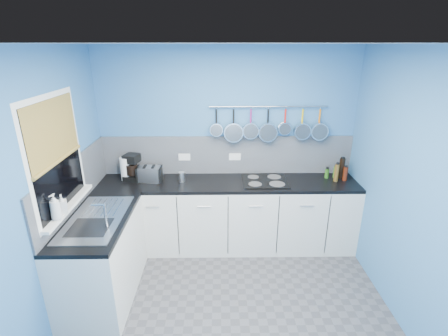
{
  "coord_description": "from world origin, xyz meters",
  "views": [
    {
      "loc": [
        -0.1,
        -2.56,
        2.5
      ],
      "look_at": [
        -0.05,
        0.75,
        1.25
      ],
      "focal_mm": 26.55,
      "sensor_mm": 36.0,
      "label": 1
    }
  ],
  "objects_px": {
    "soap_bottle_b": "(62,204)",
    "soap_bottle_a": "(55,207)",
    "toaster": "(150,174)",
    "canister": "(182,177)",
    "coffee_maker": "(132,167)",
    "paper_towel": "(126,169)",
    "hob": "(265,181)"
  },
  "relations": [
    {
      "from": "soap_bottle_b",
      "to": "soap_bottle_a",
      "type": "bearing_deg",
      "value": -90.0
    },
    {
      "from": "toaster",
      "to": "canister",
      "type": "height_order",
      "value": "toaster"
    },
    {
      "from": "soap_bottle_b",
      "to": "toaster",
      "type": "distance_m",
      "value": 1.23
    },
    {
      "from": "coffee_maker",
      "to": "paper_towel",
      "type": "bearing_deg",
      "value": -160.68
    },
    {
      "from": "soap_bottle_b",
      "to": "toaster",
      "type": "xyz_separation_m",
      "value": [
        0.57,
        1.09,
        -0.14
      ]
    },
    {
      "from": "paper_towel",
      "to": "coffee_maker",
      "type": "xyz_separation_m",
      "value": [
        0.08,
        0.01,
        0.02
      ]
    },
    {
      "from": "soap_bottle_b",
      "to": "coffee_maker",
      "type": "xyz_separation_m",
      "value": [
        0.35,
        1.14,
        -0.08
      ]
    },
    {
      "from": "soap_bottle_a",
      "to": "coffee_maker",
      "type": "bearing_deg",
      "value": 74.6
    },
    {
      "from": "paper_towel",
      "to": "coffee_maker",
      "type": "bearing_deg",
      "value": 3.95
    },
    {
      "from": "soap_bottle_b",
      "to": "toaster",
      "type": "bearing_deg",
      "value": 62.38
    },
    {
      "from": "soap_bottle_a",
      "to": "coffee_maker",
      "type": "distance_m",
      "value": 1.31
    },
    {
      "from": "paper_towel",
      "to": "hob",
      "type": "relative_size",
      "value": 0.52
    },
    {
      "from": "soap_bottle_b",
      "to": "paper_towel",
      "type": "height_order",
      "value": "soap_bottle_b"
    },
    {
      "from": "toaster",
      "to": "canister",
      "type": "distance_m",
      "value": 0.4
    },
    {
      "from": "soap_bottle_b",
      "to": "paper_towel",
      "type": "bearing_deg",
      "value": 76.65
    },
    {
      "from": "soap_bottle_a",
      "to": "soap_bottle_b",
      "type": "relative_size",
      "value": 1.39
    },
    {
      "from": "soap_bottle_a",
      "to": "soap_bottle_b",
      "type": "bearing_deg",
      "value": 90.0
    },
    {
      "from": "soap_bottle_b",
      "to": "canister",
      "type": "xyz_separation_m",
      "value": [
        0.96,
        1.07,
        -0.18
      ]
    },
    {
      "from": "soap_bottle_a",
      "to": "paper_towel",
      "type": "bearing_deg",
      "value": 77.94
    },
    {
      "from": "soap_bottle_a",
      "to": "coffee_maker",
      "type": "xyz_separation_m",
      "value": [
        0.35,
        1.26,
        -0.11
      ]
    },
    {
      "from": "soap_bottle_b",
      "to": "canister",
      "type": "height_order",
      "value": "soap_bottle_b"
    },
    {
      "from": "soap_bottle_a",
      "to": "toaster",
      "type": "height_order",
      "value": "soap_bottle_a"
    },
    {
      "from": "paper_towel",
      "to": "hob",
      "type": "distance_m",
      "value": 1.73
    },
    {
      "from": "toaster",
      "to": "hob",
      "type": "height_order",
      "value": "toaster"
    },
    {
      "from": "canister",
      "to": "soap_bottle_a",
      "type": "bearing_deg",
      "value": -129.01
    },
    {
      "from": "soap_bottle_a",
      "to": "paper_towel",
      "type": "xyz_separation_m",
      "value": [
        0.27,
        1.26,
        -0.13
      ]
    },
    {
      "from": "soap_bottle_a",
      "to": "toaster",
      "type": "distance_m",
      "value": 1.35
    },
    {
      "from": "soap_bottle_b",
      "to": "hob",
      "type": "bearing_deg",
      "value": 27.8
    },
    {
      "from": "soap_bottle_b",
      "to": "paper_towel",
      "type": "xyz_separation_m",
      "value": [
        0.27,
        1.13,
        -0.09
      ]
    },
    {
      "from": "coffee_maker",
      "to": "toaster",
      "type": "relative_size",
      "value": 1.12
    },
    {
      "from": "canister",
      "to": "hob",
      "type": "xyz_separation_m",
      "value": [
        1.03,
        -0.01,
        -0.05
      ]
    },
    {
      "from": "canister",
      "to": "hob",
      "type": "distance_m",
      "value": 1.03
    }
  ]
}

